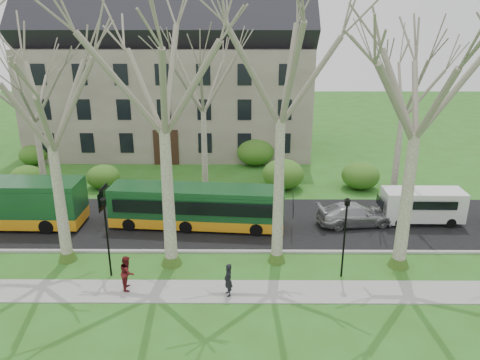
% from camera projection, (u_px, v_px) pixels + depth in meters
% --- Properties ---
extents(ground, '(120.00, 120.00, 0.00)m').
position_uv_depth(ground, '(227.00, 266.00, 25.31)').
color(ground, '#305E1B').
rests_on(ground, ground).
extents(sidewalk, '(70.00, 2.00, 0.06)m').
position_uv_depth(sidewalk, '(225.00, 291.00, 22.95)').
color(sidewalk, gray).
rests_on(sidewalk, ground).
extents(road, '(80.00, 8.00, 0.06)m').
position_uv_depth(road, '(229.00, 223.00, 30.48)').
color(road, black).
rests_on(road, ground).
extents(curb, '(80.00, 0.25, 0.14)m').
position_uv_depth(curb, '(228.00, 252.00, 26.70)').
color(curb, '#A5A39E').
rests_on(curb, ground).
extents(building, '(26.50, 12.20, 16.00)m').
position_uv_depth(building, '(172.00, 66.00, 45.22)').
color(building, slate).
rests_on(building, ground).
extents(tree_row_verge, '(49.00, 7.00, 14.00)m').
position_uv_depth(tree_row_verge, '(226.00, 139.00, 23.23)').
color(tree_row_verge, gray).
rests_on(tree_row_verge, ground).
extents(tree_row_far, '(33.00, 7.00, 12.00)m').
position_uv_depth(tree_row_far, '(212.00, 115.00, 33.65)').
color(tree_row_far, gray).
rests_on(tree_row_far, ground).
extents(lamp_row, '(36.22, 0.22, 4.30)m').
position_uv_depth(lamp_row, '(226.00, 231.00, 23.50)').
color(lamp_row, black).
rests_on(lamp_row, ground).
extents(hedges, '(30.60, 8.60, 2.00)m').
position_uv_depth(hedges, '(175.00, 168.00, 38.18)').
color(hedges, '#2D5D1A').
rests_on(hedges, ground).
extents(bus_follow, '(11.06, 3.20, 2.73)m').
position_uv_depth(bus_follow, '(197.00, 206.00, 29.48)').
color(bus_follow, '#14461F').
rests_on(bus_follow, road).
extents(sedan, '(5.09, 2.65, 1.41)m').
position_uv_depth(sedan, '(355.00, 214.00, 29.94)').
color(sedan, '#9D9DA1').
rests_on(sedan, road).
extents(van_a, '(5.06, 1.88, 2.20)m').
position_uv_depth(van_a, '(422.00, 206.00, 30.15)').
color(van_a, silver).
rests_on(van_a, road).
extents(pedestrian_a, '(0.59, 0.71, 1.65)m').
position_uv_depth(pedestrian_a, '(228.00, 280.00, 22.35)').
color(pedestrian_a, black).
rests_on(pedestrian_a, sidewalk).
extents(pedestrian_b, '(0.79, 0.95, 1.75)m').
position_uv_depth(pedestrian_b, '(127.00, 272.00, 22.90)').
color(pedestrian_b, '#5D1519').
rests_on(pedestrian_b, sidewalk).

